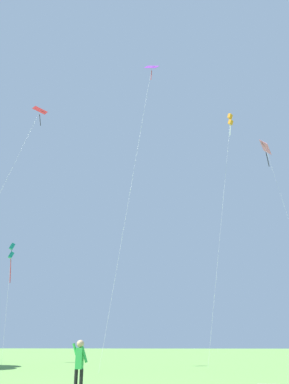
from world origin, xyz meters
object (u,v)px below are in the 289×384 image
kite_teal_box (11,252)px  person_near_tree (79,363)px  kite_purple_streamer (150,80)px  kite_red_high (36,121)px  kite_pink_low (267,155)px  kite_orange_box (230,122)px

kite_teal_box → person_near_tree: (13.99, -24.45, -9.02)m
person_near_tree → kite_purple_streamer: bearing=89.7°
kite_teal_box → kite_red_high: size_ratio=0.49×
kite_pink_low → person_near_tree: size_ratio=13.60×
kite_orange_box → kite_purple_streamer: bearing=-153.3°
kite_pink_low → person_near_tree: (-11.92, -26.59, -19.24)m
kite_purple_streamer → kite_pink_low: bearing=27.0°
kite_orange_box → kite_purple_streamer: kite_purple_streamer is taller
kite_red_high → person_near_tree: kite_red_high is taller
kite_red_high → person_near_tree: 27.45m
person_near_tree → kite_teal_box: bearing=119.8°
kite_teal_box → kite_red_high: 13.21m
kite_pink_low → kite_purple_streamer: kite_purple_streamer is taller
kite_orange_box → kite_teal_box: bearing=-179.6°
kite_teal_box → kite_orange_box: size_ratio=0.45×
kite_purple_streamer → person_near_tree: 32.54m
kite_orange_box → person_near_tree: size_ratio=15.03×
kite_orange_box → kite_red_high: (-17.87, -7.51, -3.13)m
kite_orange_box → person_near_tree: (-8.12, -24.60, -22.26)m
kite_orange_box → kite_purple_streamer: (-8.02, -4.03, 2.95)m
kite_orange_box → kite_pink_low: kite_orange_box is taller
kite_teal_box → kite_orange_box: 25.78m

